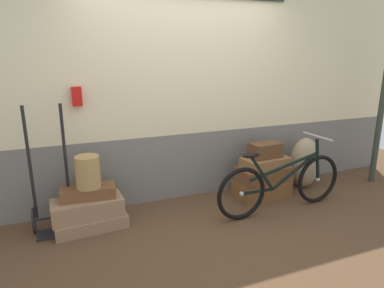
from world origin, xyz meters
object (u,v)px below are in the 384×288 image
suitcase_6 (266,150)px  luggage_trolley (52,201)px  wicker_basket (88,172)px  suitcase_5 (265,162)px  suitcase_4 (264,174)px  suitcase_0 (91,222)px  suitcase_3 (261,189)px  suitcase_2 (88,192)px  bicycle (281,184)px  burlap_sack (304,163)px  suitcase_1 (87,208)px

suitcase_6 → luggage_trolley: luggage_trolley is taller
wicker_basket → luggage_trolley: bearing=168.6°
suitcase_5 → luggage_trolley: size_ratio=0.45×
suitcase_6 → wicker_basket: 2.16m
suitcase_4 → suitcase_5: bearing=13.2°
suitcase_4 → suitcase_0: bearing=178.1°
suitcase_6 → wicker_basket: bearing=176.1°
suitcase_3 → suitcase_2: bearing=177.6°
suitcase_6 → bicycle: (-0.07, -0.45, -0.28)m
suitcase_6 → wicker_basket: size_ratio=1.17×
suitcase_4 → luggage_trolley: luggage_trolley is taller
suitcase_0 → suitcase_2: size_ratio=1.33×
suitcase_4 → burlap_sack: burlap_sack is taller
burlap_sack → suitcase_2: bearing=-178.9°
suitcase_4 → suitcase_6: (0.02, 0.02, 0.31)m
suitcase_4 → burlap_sack: size_ratio=0.98×
bicycle → suitcase_6: bearing=81.6°
suitcase_0 → wicker_basket: wicker_basket is taller
suitcase_4 → wicker_basket: 2.16m
suitcase_1 → luggage_trolley: 0.36m
wicker_basket → suitcase_5: bearing=0.1°
suitcase_0 → luggage_trolley: size_ratio=0.55×
suitcase_0 → suitcase_1: size_ratio=1.02×
luggage_trolley → suitcase_6: bearing=-1.1°
suitcase_6 → burlap_sack: bearing=-0.2°
suitcase_5 → burlap_sack: size_ratio=0.86×
burlap_sack → suitcase_1: bearing=-178.1°
wicker_basket → suitcase_0: bearing=-116.8°
suitcase_2 → luggage_trolley: bearing=176.5°
suitcase_3 → luggage_trolley: luggage_trolley is taller
luggage_trolley → bicycle: bearing=-11.5°
suitcase_2 → wicker_basket: wicker_basket is taller
suitcase_5 → suitcase_6: (0.00, 0.02, 0.15)m
suitcase_2 → burlap_sack: (2.84, 0.05, -0.04)m
suitcase_4 → suitcase_5: 0.16m
suitcase_1 → suitcase_5: bearing=-1.3°
suitcase_3 → suitcase_4: bearing=-24.1°
suitcase_6 → luggage_trolley: 2.54m
wicker_basket → bicycle: 2.15m
wicker_basket → burlap_sack: (2.83, 0.07, -0.27)m
suitcase_2 → suitcase_6: 2.18m
suitcase_1 → luggage_trolley: size_ratio=0.54×
suitcase_2 → bicycle: bearing=-6.8°
suitcase_0 → suitcase_6: size_ratio=1.87×
suitcase_4 → bicycle: 0.43m
suitcase_3 → burlap_sack: 0.76m
wicker_basket → bicycle: size_ratio=0.20×
suitcase_3 → suitcase_6: size_ratio=1.69×
wicker_basket → luggage_trolley: size_ratio=0.25×
suitcase_1 → wicker_basket: size_ratio=2.13×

